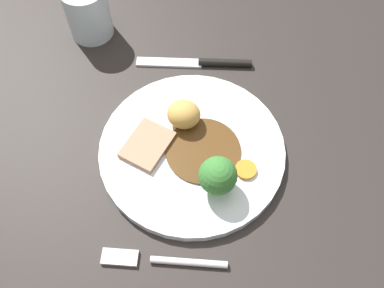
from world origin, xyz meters
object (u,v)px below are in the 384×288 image
Objects in this scene: broccoli_floret at (218,176)px; knife at (204,63)px; dinner_plate at (192,150)px; meat_slice_main at (147,145)px; water_glass at (88,12)px; roast_potato_left at (184,114)px; fork at (159,260)px; carrot_coin_front at (246,170)px.

knife is (22.10, 2.74, -4.14)cm from broccoli_floret.
meat_slice_main is (-0.15, 6.20, 1.10)cm from dinner_plate.
roast_potato_left is at bearing -137.08° from water_glass.
meat_slice_main is 1.21× the size of broccoli_floret.
water_glass is (18.20, 16.92, 1.06)cm from roast_potato_left.
broccoli_floret is 35.71cm from water_glass.
knife is (32.01, -3.96, 0.06)cm from fork.
water_glass reaches higher than fork.
broccoli_floret is at bearing 95.66° from knife.
dinner_plate is at bearing -161.10° from roast_potato_left.
fork is at bearing 81.54° from knife.
meat_slice_main reaches higher than carrot_coin_front.
fork is (-9.91, 6.70, -4.21)cm from broccoli_floret.
broccoli_floret reaches higher than dinner_plate.
dinner_plate is 9.02× the size of carrot_coin_front.
dinner_plate is 2.97× the size of water_glass.
water_glass is at bearing 39.33° from dinner_plate.
dinner_plate is 16.41cm from knife.
roast_potato_left reaches higher than knife.
dinner_plate is at bearing 32.42° from broccoli_floret.
roast_potato_left reaches higher than meat_slice_main.
dinner_plate is 7.81cm from broccoli_floret.
carrot_coin_front is at bearing 107.26° from knife.
water_glass reaches higher than meat_slice_main.
carrot_coin_front is 0.50× the size of broccoli_floret.
roast_potato_left is 24.87cm from water_glass.
meat_slice_main reaches higher than fork.
broccoli_floret is 0.31× the size of knife.
carrot_coin_front is at bearing -55.43° from broccoli_floret.
dinner_plate is 3.72× the size of meat_slice_main.
dinner_plate reaches higher than fork.
dinner_plate is at bearing -88.58° from meat_slice_main.
dinner_plate is at bearing 67.62° from carrot_coin_front.
broccoli_floret reaches higher than carrot_coin_front.
water_glass reaches higher than carrot_coin_front.
roast_potato_left reaches higher than dinner_plate.
broccoli_floret is 12.68cm from fork.
broccoli_floret is at bearing -147.58° from dinner_plate.
carrot_coin_front is at bearing -102.06° from meat_slice_main.
water_glass is at bearing 38.02° from broccoli_floret.
carrot_coin_front is (-3.07, -7.47, 0.97)cm from dinner_plate.
water_glass is (6.03, 19.26, 3.91)cm from knife.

